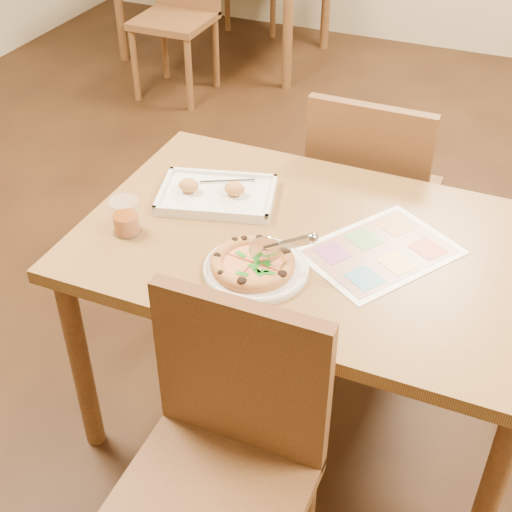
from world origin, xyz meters
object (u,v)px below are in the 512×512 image
at_px(chair_far, 371,183).
at_px(appetizer_tray, 216,195).
at_px(menu, 380,251).
at_px(dining_table, 315,265).
at_px(glass_tumbler, 126,218).
at_px(pizza, 253,264).
at_px(chair_near, 226,438).
at_px(plate, 256,269).
at_px(pizza_cutter, 281,246).

xyz_separation_m(chair_far, appetizer_tray, (-0.34, -0.52, 0.17)).
height_order(appetizer_tray, menu, appetizer_tray).
height_order(dining_table, glass_tumbler, glass_tumbler).
bearing_deg(pizza, chair_near, -75.30).
bearing_deg(appetizer_tray, chair_near, -63.24).
bearing_deg(menu, pizza, -143.08).
distance_m(plate, appetizer_tray, 0.37).
height_order(chair_near, pizza, chair_near).
relative_size(plate, glass_tumbler, 2.69).
distance_m(plate, pizza_cutter, 0.10).
xyz_separation_m(dining_table, appetizer_tray, (-0.34, 0.08, 0.10)).
height_order(glass_tumbler, menu, glass_tumbler).
distance_m(plate, glass_tumbler, 0.40).
xyz_separation_m(dining_table, pizza_cutter, (-0.04, -0.17, 0.17)).
distance_m(dining_table, plate, 0.24).
relative_size(chair_near, appetizer_tray, 1.22).
height_order(pizza_cutter, appetizer_tray, pizza_cutter).
bearing_deg(dining_table, pizza, -118.45).
relative_size(dining_table, pizza, 5.87).
relative_size(chair_far, appetizer_tray, 1.22).
height_order(pizza, menu, pizza).
relative_size(appetizer_tray, glass_tumbler, 3.80).
bearing_deg(menu, dining_table, -174.90).
bearing_deg(chair_near, glass_tumbler, 139.14).
distance_m(appetizer_tray, glass_tumbler, 0.30).
bearing_deg(chair_far, plate, 82.87).
bearing_deg(pizza_cutter, chair_near, -103.50).
xyz_separation_m(chair_far, glass_tumbler, (-0.50, -0.77, 0.20)).
height_order(plate, pizza, pizza).
xyz_separation_m(dining_table, menu, (0.18, 0.02, 0.09)).
bearing_deg(appetizer_tray, pizza, -49.41).
xyz_separation_m(plate, menu, (0.28, 0.21, -0.00)).
bearing_deg(plate, glass_tumbler, 176.61).
xyz_separation_m(chair_far, plate, (-0.10, -0.79, 0.16)).
xyz_separation_m(pizza_cutter, menu, (0.22, 0.19, -0.08)).
xyz_separation_m(chair_near, plate, (-0.10, 0.41, 0.16)).
relative_size(dining_table, glass_tumbler, 12.76).
bearing_deg(menu, glass_tumbler, -164.82).
relative_size(dining_table, chair_near, 2.77).
xyz_separation_m(chair_far, menu, (0.18, -0.59, 0.16)).
height_order(dining_table, chair_far, chair_far).
bearing_deg(plate, chair_far, 82.87).
bearing_deg(appetizer_tray, pizza_cutter, -39.94).
distance_m(glass_tumbler, menu, 0.70).
distance_m(pizza_cutter, menu, 0.30).
distance_m(chair_near, appetizer_tray, 0.78).
height_order(chair_near, menu, chair_near).
bearing_deg(glass_tumbler, appetizer_tray, 57.86).
xyz_separation_m(chair_far, pizza_cutter, (-0.04, -0.78, 0.24)).
height_order(dining_table, pizza, pizza).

